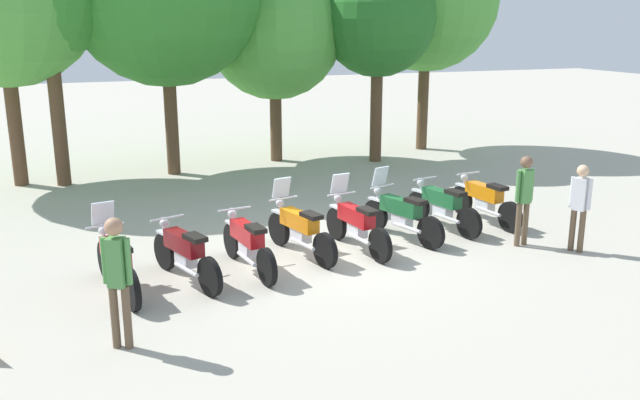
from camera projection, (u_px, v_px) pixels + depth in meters
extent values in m
plane|color=#ADA899|center=(329.00, 253.00, 12.66)|extent=(80.00, 80.00, 0.00)
cylinder|color=black|center=(105.00, 260.00, 11.35)|extent=(0.22, 0.65, 0.64)
cylinder|color=black|center=(132.00, 290.00, 10.08)|extent=(0.22, 0.65, 0.64)
cube|color=silver|center=(103.00, 241.00, 11.26)|extent=(0.19, 0.38, 0.04)
cube|color=red|center=(115.00, 252.00, 10.66)|extent=(0.44, 0.98, 0.30)
cube|color=silver|center=(117.00, 269.00, 10.69)|extent=(0.29, 0.44, 0.24)
cube|color=black|center=(121.00, 248.00, 10.29)|extent=(0.32, 0.48, 0.08)
cylinder|color=silver|center=(105.00, 243.00, 11.20)|extent=(0.09, 0.23, 0.64)
cylinder|color=silver|center=(105.00, 226.00, 11.04)|extent=(0.61, 0.16, 0.04)
sphere|color=silver|center=(103.00, 231.00, 11.17)|extent=(0.19, 0.19, 0.16)
cylinder|color=silver|center=(113.00, 281.00, 10.38)|extent=(0.21, 0.70, 0.07)
cube|color=silver|center=(103.00, 213.00, 11.03)|extent=(0.38, 0.20, 0.39)
cylinder|color=black|center=(165.00, 251.00, 11.76)|extent=(0.30, 0.64, 0.64)
cylinder|color=black|center=(210.00, 277.00, 10.60)|extent=(0.30, 0.64, 0.64)
cube|color=silver|center=(164.00, 233.00, 11.67)|extent=(0.23, 0.38, 0.04)
cube|color=maroon|center=(184.00, 243.00, 11.13)|extent=(0.55, 0.98, 0.30)
cube|color=silver|center=(186.00, 259.00, 11.16)|extent=(0.34, 0.45, 0.24)
cube|color=black|center=(195.00, 238.00, 10.78)|extent=(0.37, 0.49, 0.08)
cylinder|color=silver|center=(166.00, 236.00, 11.61)|extent=(0.12, 0.23, 0.64)
cylinder|color=silver|center=(167.00, 218.00, 11.46)|extent=(0.60, 0.24, 0.04)
sphere|color=silver|center=(164.00, 223.00, 11.59)|extent=(0.20, 0.20, 0.16)
cylinder|color=silver|center=(186.00, 269.00, 10.85)|extent=(0.29, 0.68, 0.07)
cylinder|color=black|center=(232.00, 241.00, 12.33)|extent=(0.19, 0.65, 0.64)
cylinder|color=black|center=(267.00, 267.00, 11.02)|extent=(0.19, 0.65, 0.64)
cube|color=silver|center=(231.00, 223.00, 12.25)|extent=(0.17, 0.37, 0.04)
cube|color=red|center=(247.00, 233.00, 11.63)|extent=(0.39, 0.98, 0.30)
cube|color=silver|center=(248.00, 249.00, 11.66)|extent=(0.28, 0.43, 0.24)
cube|color=black|center=(256.00, 229.00, 11.24)|extent=(0.30, 0.47, 0.08)
cylinder|color=silver|center=(233.00, 226.00, 12.18)|extent=(0.08, 0.23, 0.64)
cylinder|color=silver|center=(235.00, 209.00, 12.02)|extent=(0.62, 0.12, 0.04)
sphere|color=silver|center=(232.00, 214.00, 12.16)|extent=(0.18, 0.18, 0.16)
cylinder|color=silver|center=(247.00, 259.00, 11.34)|extent=(0.17, 0.70, 0.07)
cylinder|color=black|center=(279.00, 229.00, 13.04)|extent=(0.26, 0.64, 0.64)
cylinder|color=black|center=(325.00, 251.00, 11.81)|extent=(0.26, 0.64, 0.64)
cube|color=silver|center=(279.00, 212.00, 12.95)|extent=(0.21, 0.38, 0.04)
cube|color=orange|center=(299.00, 220.00, 12.37)|extent=(0.49, 0.98, 0.30)
cube|color=silver|center=(301.00, 235.00, 12.40)|extent=(0.31, 0.44, 0.24)
cube|color=black|center=(311.00, 215.00, 12.01)|extent=(0.34, 0.49, 0.08)
cylinder|color=silver|center=(281.00, 214.00, 12.89)|extent=(0.11, 0.23, 0.64)
cylinder|color=silver|center=(283.00, 198.00, 12.73)|extent=(0.61, 0.19, 0.04)
sphere|color=silver|center=(280.00, 203.00, 12.86)|extent=(0.20, 0.20, 0.16)
cylinder|color=silver|center=(303.00, 244.00, 12.09)|extent=(0.24, 0.70, 0.07)
cube|color=silver|center=(281.00, 187.00, 12.73)|extent=(0.38, 0.22, 0.39)
cylinder|color=black|center=(336.00, 224.00, 13.38)|extent=(0.20, 0.65, 0.64)
cylinder|color=black|center=(380.00, 246.00, 12.07)|extent=(0.20, 0.65, 0.64)
cube|color=silver|center=(337.00, 207.00, 13.30)|extent=(0.17, 0.37, 0.04)
cube|color=red|center=(356.00, 216.00, 12.68)|extent=(0.40, 0.98, 0.30)
cube|color=silver|center=(357.00, 230.00, 12.71)|extent=(0.28, 0.43, 0.24)
cube|color=black|center=(368.00, 211.00, 12.29)|extent=(0.30, 0.47, 0.08)
cylinder|color=silver|center=(339.00, 209.00, 13.23)|extent=(0.08, 0.23, 0.64)
cylinder|color=silver|center=(341.00, 194.00, 13.07)|extent=(0.62, 0.13, 0.04)
sphere|color=silver|center=(338.00, 198.00, 13.21)|extent=(0.18, 0.18, 0.16)
cylinder|color=silver|center=(358.00, 239.00, 12.39)|extent=(0.18, 0.70, 0.07)
cube|color=silver|center=(340.00, 183.00, 13.06)|extent=(0.38, 0.19, 0.39)
cylinder|color=black|center=(375.00, 215.00, 13.97)|extent=(0.29, 0.64, 0.64)
cylinder|color=black|center=(431.00, 233.00, 12.79)|extent=(0.29, 0.64, 0.64)
cube|color=silver|center=(376.00, 199.00, 13.88)|extent=(0.22, 0.38, 0.04)
cube|color=#1E6033|center=(401.00, 206.00, 13.33)|extent=(0.54, 0.98, 0.30)
cube|color=silver|center=(402.00, 220.00, 13.36)|extent=(0.33, 0.45, 0.24)
cube|color=black|center=(416.00, 201.00, 12.97)|extent=(0.36, 0.49, 0.08)
cylinder|color=silver|center=(379.00, 201.00, 13.82)|extent=(0.12, 0.23, 0.64)
cylinder|color=silver|center=(382.00, 186.00, 13.67)|extent=(0.60, 0.22, 0.04)
sphere|color=silver|center=(378.00, 191.00, 13.80)|extent=(0.20, 0.20, 0.16)
cylinder|color=silver|center=(407.00, 228.00, 13.05)|extent=(0.28, 0.69, 0.07)
cube|color=silver|center=(380.00, 176.00, 13.66)|extent=(0.38, 0.24, 0.39)
cylinder|color=black|center=(418.00, 206.00, 14.66)|extent=(0.23, 0.65, 0.64)
cylinder|color=black|center=(469.00, 223.00, 13.39)|extent=(0.23, 0.65, 0.64)
cube|color=silver|center=(419.00, 191.00, 14.57)|extent=(0.19, 0.38, 0.04)
cube|color=#1E6033|center=(442.00, 198.00, 13.98)|extent=(0.45, 0.98, 0.30)
cube|color=silver|center=(443.00, 211.00, 14.00)|extent=(0.30, 0.44, 0.24)
cube|color=black|center=(456.00, 193.00, 13.60)|extent=(0.33, 0.48, 0.08)
cylinder|color=silver|center=(422.00, 193.00, 14.51)|extent=(0.10, 0.23, 0.64)
cylinder|color=silver|center=(425.00, 178.00, 14.35)|extent=(0.61, 0.16, 0.04)
sphere|color=silver|center=(421.00, 183.00, 14.48)|extent=(0.19, 0.19, 0.16)
cylinder|color=silver|center=(447.00, 218.00, 13.69)|extent=(0.21, 0.70, 0.07)
cylinder|color=black|center=(461.00, 200.00, 15.16)|extent=(0.18, 0.65, 0.64)
cylinder|color=black|center=(510.00, 217.00, 13.83)|extent=(0.18, 0.65, 0.64)
cube|color=silver|center=(462.00, 185.00, 15.07)|extent=(0.17, 0.37, 0.04)
cube|color=orange|center=(484.00, 192.00, 14.45)|extent=(0.38, 0.98, 0.30)
cube|color=silver|center=(485.00, 204.00, 14.47)|extent=(0.27, 0.43, 0.24)
cube|color=black|center=(498.00, 187.00, 14.06)|extent=(0.29, 0.47, 0.08)
cylinder|color=silver|center=(465.00, 187.00, 15.00)|extent=(0.08, 0.23, 0.64)
cylinder|color=silver|center=(468.00, 173.00, 14.84)|extent=(0.62, 0.12, 0.04)
sphere|color=silver|center=(464.00, 177.00, 14.98)|extent=(0.18, 0.18, 0.16)
cylinder|color=silver|center=(488.00, 211.00, 14.16)|extent=(0.16, 0.70, 0.07)
cylinder|color=brown|center=(115.00, 317.00, 8.89)|extent=(0.15, 0.15, 0.88)
cylinder|color=brown|center=(127.00, 317.00, 8.87)|extent=(0.15, 0.15, 0.88)
cube|color=#4C8C47|center=(116.00, 262.00, 8.68)|extent=(0.29, 0.28, 0.66)
cylinder|color=#4C8C47|center=(105.00, 260.00, 8.70)|extent=(0.11, 0.11, 0.62)
cylinder|color=#4C8C47|center=(128.00, 262.00, 8.66)|extent=(0.11, 0.11, 0.62)
sphere|color=#A87A5B|center=(114.00, 227.00, 8.56)|extent=(0.32, 0.32, 0.24)
cylinder|color=brown|center=(581.00, 232.00, 12.60)|extent=(0.15, 0.15, 0.81)
cylinder|color=brown|center=(572.00, 230.00, 12.70)|extent=(0.15, 0.15, 0.81)
cube|color=silver|center=(581.00, 194.00, 12.47)|extent=(0.28, 0.29, 0.61)
cylinder|color=silver|center=(590.00, 195.00, 12.36)|extent=(0.11, 0.11, 0.58)
cylinder|color=silver|center=(572.00, 192.00, 12.56)|extent=(0.11, 0.11, 0.58)
sphere|color=#DBAD89|center=(583.00, 171.00, 12.35)|extent=(0.30, 0.30, 0.22)
cylinder|color=brown|center=(518.00, 225.00, 12.95)|extent=(0.12, 0.12, 0.86)
cylinder|color=brown|center=(525.00, 224.00, 13.01)|extent=(0.12, 0.12, 0.86)
cube|color=#4C8C47|center=(525.00, 186.00, 12.79)|extent=(0.23, 0.21, 0.64)
cylinder|color=#4C8C47|center=(518.00, 186.00, 12.72)|extent=(0.08, 0.08, 0.61)
cylinder|color=#4C8C47|center=(532.00, 185.00, 12.84)|extent=(0.08, 0.08, 0.61)
sphere|color=brown|center=(527.00, 162.00, 12.67)|extent=(0.24, 0.24, 0.23)
cylinder|color=brown|center=(15.00, 123.00, 17.50)|extent=(0.36, 0.36, 3.29)
cylinder|color=brown|center=(58.00, 114.00, 17.43)|extent=(0.36, 0.36, 3.79)
cylinder|color=brown|center=(171.00, 117.00, 18.83)|extent=(0.36, 0.36, 3.24)
cylinder|color=brown|center=(276.00, 120.00, 20.75)|extent=(0.36, 0.36, 2.51)
sphere|color=#4C9E3D|center=(274.00, 30.00, 20.06)|extent=(4.12, 4.12, 4.12)
cylinder|color=brown|center=(376.00, 111.00, 20.59)|extent=(0.36, 0.36, 3.08)
sphere|color=#236623|center=(378.00, 19.00, 19.89)|extent=(3.41, 3.41, 3.41)
cylinder|color=brown|center=(423.00, 100.00, 22.57)|extent=(0.36, 0.36, 3.28)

